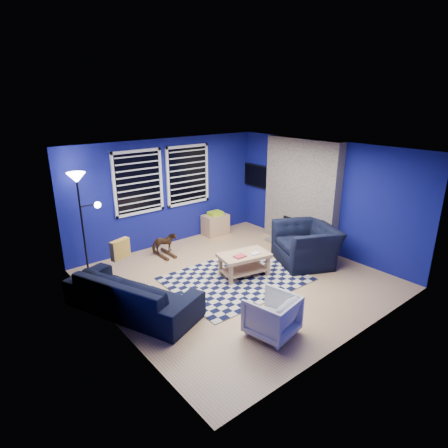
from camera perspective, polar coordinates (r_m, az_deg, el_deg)
name	(u,v)px	position (r m, az deg, el deg)	size (l,w,h in m)	color
floor	(237,279)	(7.40, 2.06, -8.34)	(5.00, 5.00, 0.00)	tan
ceiling	(239,150)	(6.64, 2.31, 11.22)	(5.00, 5.00, 0.00)	white
wall_back	(168,193)	(8.88, -8.54, 4.76)	(5.00, 5.00, 0.00)	navy
wall_left	(109,252)	(5.69, -17.19, -4.03)	(5.00, 5.00, 0.00)	navy
wall_right	(322,196)	(8.71, 14.69, 4.08)	(5.00, 5.00, 0.00)	navy
fireplace	(300,195)	(8.91, 11.54, 4.28)	(0.65, 2.00, 2.50)	gray
window_left	(138,183)	(8.42, -12.91, 6.17)	(1.17, 0.06, 1.42)	black
window_right	(188,175)	(9.06, -5.51, 7.43)	(1.17, 0.06, 1.42)	black
tv	(258,176)	(9.92, 5.25, 7.26)	(0.07, 1.00, 0.58)	black
rug	(236,279)	(7.38, 1.80, -8.35)	(2.50, 2.00, 0.02)	black
sofa	(132,293)	(6.41, -13.79, -10.13)	(0.89, 2.28, 0.67)	black
armchair_big	(306,244)	(8.12, 12.39, -3.06)	(1.11, 1.27, 0.82)	black
armchair_bent	(272,315)	(5.74, 7.31, -13.64)	(0.67, 0.69, 0.63)	gray
rocking_horse	(164,243)	(8.41, -9.09, -2.93)	(0.53, 0.24, 0.45)	#422615
coffee_table	(244,260)	(7.39, 3.09, -5.50)	(1.07, 0.75, 0.49)	tan
cabinet	(215,224)	(9.60, -1.34, -0.03)	(0.64, 0.44, 0.61)	tan
floor_lamp	(79,192)	(7.63, -21.16, 4.61)	(0.55, 0.34, 2.04)	black
throw_pillow	(120,249)	(6.83, -15.54, -3.71)	(0.37, 0.11, 0.35)	gold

